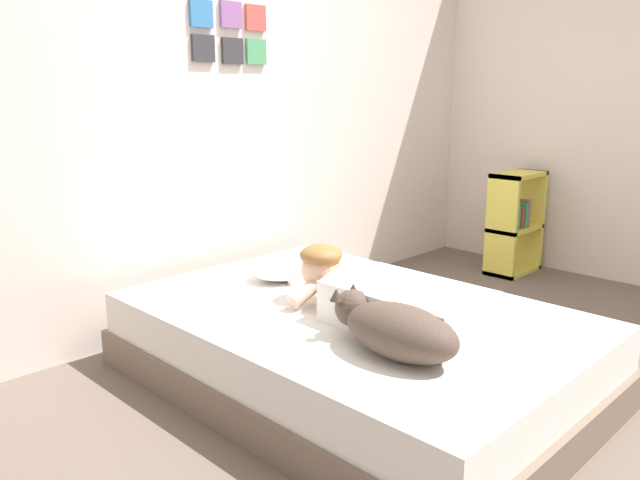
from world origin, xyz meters
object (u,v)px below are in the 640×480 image
(coffee_cup, at_px, (297,277))
(bookshelf, at_px, (515,222))
(person_lying, at_px, (381,296))
(cell_phone, at_px, (401,300))
(pillow, at_px, (295,266))
(dog, at_px, (394,328))
(bed, at_px, (353,347))

(coffee_cup, bearing_deg, bookshelf, -2.00)
(person_lying, relative_size, cell_phone, 6.57)
(pillow, xyz_separation_m, person_lying, (-0.18, -0.74, 0.05))
(pillow, height_order, bookshelf, bookshelf)
(bookshelf, bearing_deg, dog, -161.67)
(person_lying, xyz_separation_m, dog, (-0.25, -0.27, -0.00))
(person_lying, xyz_separation_m, coffee_cup, (0.09, 0.63, -0.07))
(bookshelf, bearing_deg, bed, -170.28)
(person_lying, xyz_separation_m, bookshelf, (2.23, 0.55, -0.09))
(dog, height_order, cell_phone, dog)
(coffee_cup, bearing_deg, dog, -111.03)
(pillow, distance_m, coffee_cup, 0.15)
(cell_phone, bearing_deg, bed, 160.54)
(person_lying, bearing_deg, coffee_cup, 81.64)
(pillow, bearing_deg, bed, -106.18)
(coffee_cup, bearing_deg, bed, -98.96)
(bed, distance_m, pillow, 0.64)
(dog, bearing_deg, bed, 58.37)
(pillow, xyz_separation_m, coffee_cup, (-0.09, -0.11, -0.02))
(cell_phone, bearing_deg, pillow, 96.91)
(bed, relative_size, coffee_cup, 16.71)
(pillow, bearing_deg, bookshelf, -5.22)
(coffee_cup, distance_m, bookshelf, 2.14)
(coffee_cup, bearing_deg, pillow, 50.47)
(pillow, xyz_separation_m, cell_phone, (0.08, -0.65, -0.05))
(dog, bearing_deg, person_lying, 46.91)
(cell_phone, bearing_deg, person_lying, -161.54)
(bed, height_order, coffee_cup, coffee_cup)
(bed, xyz_separation_m, person_lying, (-0.02, -0.17, 0.29))
(bed, relative_size, person_lying, 2.27)
(bed, relative_size, dog, 3.63)
(bed, bearing_deg, bookshelf, 9.72)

